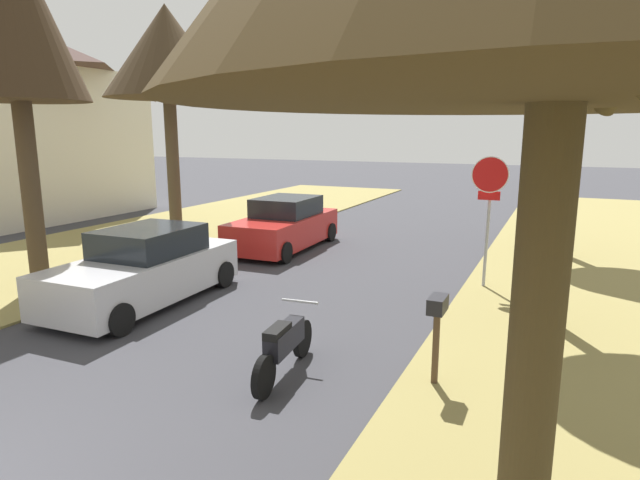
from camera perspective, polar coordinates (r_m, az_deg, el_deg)
The scene contains 9 objects.
stop_sign_far at distance 12.50m, azimuth 17.68°, elevation 4.78°, with size 0.81×0.31×2.97m.
street_tree_right_mid_b at distance 16.94m, azimuth 25.89°, elevation 19.61°, with size 2.92×2.92×8.14m.
street_tree_left_mid_a at distance 13.51m, azimuth -30.20°, elevation 20.40°, with size 2.85×2.85×7.89m.
street_tree_left_mid_b at distance 17.40m, azimuth -16.10°, elevation 18.65°, with size 3.83×3.83×7.19m.
parked_sedan_silver at distance 11.73m, azimuth -18.26°, elevation -2.96°, with size 2.05×4.45×1.57m.
parked_sedan_red at distance 16.36m, azimuth -3.85°, elevation 1.57°, with size 2.05×4.45×1.57m.
parked_motorcycle at distance 7.94m, azimuth -3.87°, elevation -11.14°, with size 0.60×2.05×0.97m.
house_backdrop_left at distance 26.03m, azimuth -29.91°, elevation 11.27°, with size 7.43×9.35×7.99m.
curbside_mailbox at distance 7.59m, azimuth 12.46°, elevation -7.84°, with size 0.22×0.44×1.27m.
Camera 1 is at (5.54, -1.95, 3.54)m, focal length 29.84 mm.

